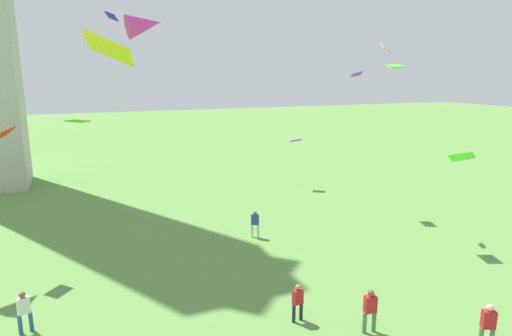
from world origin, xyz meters
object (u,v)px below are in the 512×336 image
at_px(kite_flying_0, 357,74).
at_px(kite_flying_7, 395,66).
at_px(person_4, 370,308).
at_px(kite_flying_6, 144,25).
at_px(person_3, 24,310).
at_px(kite_flying_2, 462,156).
at_px(kite_flying_5, 385,48).
at_px(kite_flying_3, 109,49).
at_px(kite_flying_8, 111,16).
at_px(person_5, 255,222).
at_px(person_1, 488,324).
at_px(kite_flying_10, 3,134).
at_px(person_0, 298,301).
at_px(kite_flying_1, 296,140).
at_px(kite_flying_4, 77,121).

height_order(kite_flying_0, kite_flying_7, kite_flying_7).
relative_size(person_4, kite_flying_6, 0.88).
relative_size(person_3, kite_flying_6, 0.84).
distance_m(kite_flying_2, kite_flying_5, 10.13).
bearing_deg(kite_flying_7, kite_flying_3, 121.04).
bearing_deg(kite_flying_8, kite_flying_5, 94.04).
bearing_deg(kite_flying_7, person_4, 157.08).
distance_m(person_5, kite_flying_3, 14.02).
distance_m(person_1, kite_flying_2, 7.27).
distance_m(kite_flying_3, kite_flying_5, 17.53).
relative_size(person_5, kite_flying_10, 1.26).
distance_m(person_0, person_1, 6.85).
bearing_deg(kite_flying_2, person_3, 48.28).
xyz_separation_m(kite_flying_3, kite_flying_8, (1.06, 9.64, 2.29)).
xyz_separation_m(person_4, kite_flying_1, (7.80, 20.53, 3.17)).
xyz_separation_m(person_3, kite_flying_6, (6.14, 6.79, 11.29)).
height_order(kite_flying_2, kite_flying_4, kite_flying_4).
xyz_separation_m(kite_flying_1, kite_flying_10, (-20.76, -8.86, 2.72)).
bearing_deg(person_4, person_3, 168.37).
bearing_deg(kite_flying_3, kite_flying_5, -135.45).
distance_m(kite_flying_6, kite_flying_8, 2.97).
xyz_separation_m(kite_flying_1, kite_flying_6, (-13.77, -8.60, 8.08)).
bearing_deg(person_3, kite_flying_1, 23.01).
xyz_separation_m(person_3, kite_flying_5, (20.40, 5.06, 10.37)).
xyz_separation_m(person_4, kite_flying_0, (8.64, 13.46, 8.72)).
height_order(person_3, kite_flying_7, kite_flying_7).
relative_size(person_0, kite_flying_3, 0.88).
relative_size(kite_flying_0, kite_flying_5, 1.48).
height_order(person_4, kite_flying_0, kite_flying_0).
bearing_deg(kite_flying_7, kite_flying_6, 93.34).
height_order(kite_flying_5, kite_flying_8, kite_flying_8).
xyz_separation_m(kite_flying_3, kite_flying_10, (-4.57, 6.83, -3.71)).
bearing_deg(person_1, kite_flying_0, -83.79).
bearing_deg(kite_flying_0, kite_flying_2, -166.71).
height_order(kite_flying_0, kite_flying_5, kite_flying_5).
bearing_deg(person_4, kite_flying_3, 161.36).
bearing_deg(person_1, kite_flying_8, -33.21).
relative_size(kite_flying_2, kite_flying_4, 0.65).
bearing_deg(kite_flying_7, kite_flying_8, 85.88).
relative_size(kite_flying_1, kite_flying_6, 0.59).
relative_size(person_4, kite_flying_0, 1.50).
bearing_deg(kite_flying_3, kite_flying_2, -165.14).
bearing_deg(kite_flying_1, person_1, 110.10).
relative_size(person_3, kite_flying_1, 1.42).
distance_m(kite_flying_5, kite_flying_7, 2.55).
height_order(kite_flying_5, kite_flying_6, kite_flying_6).
bearing_deg(kite_flying_0, kite_flying_1, 32.60).
xyz_separation_m(person_5, kite_flying_8, (-7.17, 3.66, 11.93)).
relative_size(person_0, kite_flying_5, 2.01).
bearing_deg(person_5, kite_flying_1, 86.75).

